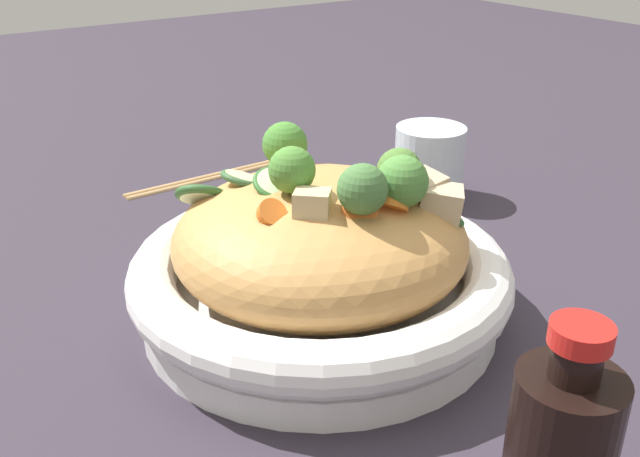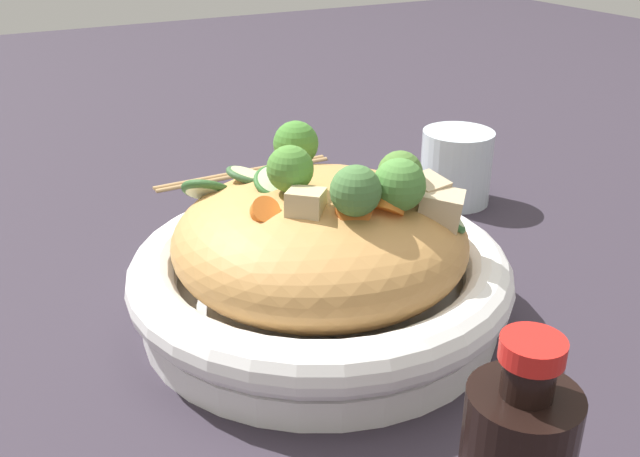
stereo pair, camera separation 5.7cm
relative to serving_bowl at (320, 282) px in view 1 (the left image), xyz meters
name	(u,v)px [view 1 (the left image)]	position (x,y,z in m)	size (l,w,h in m)	color
ground_plane	(320,316)	(0.00, 0.00, -0.03)	(3.00, 3.00, 0.00)	#302934
serving_bowl	(320,282)	(0.00, 0.00, 0.00)	(0.31, 0.31, 0.06)	white
noodle_heap	(320,239)	(0.00, 0.00, 0.04)	(0.23, 0.23, 0.09)	tan
broccoli_florets	(344,171)	(0.02, -0.01, 0.10)	(0.13, 0.19, 0.06)	#96B978
carrot_coins	(348,209)	(-0.01, -0.04, 0.08)	(0.11, 0.06, 0.02)	orange
zucchini_slices	(286,193)	(-0.01, 0.03, 0.07)	(0.20, 0.18, 0.05)	beige
chicken_chunks	(407,199)	(0.05, -0.05, 0.08)	(0.14, 0.07, 0.04)	#CCB38C
chopsticks_pair	(214,175)	(0.07, 0.34, -0.03)	(0.23, 0.02, 0.01)	tan
drinking_glass	(429,162)	(0.25, 0.14, 0.01)	(0.08, 0.08, 0.08)	silver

